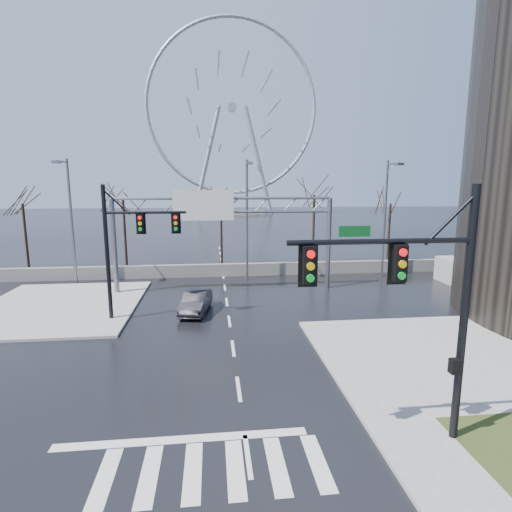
{
  "coord_description": "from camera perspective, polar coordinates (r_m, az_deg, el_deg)",
  "views": [
    {
      "loc": [
        -0.94,
        -14.62,
        7.96
      ],
      "look_at": [
        1.53,
        7.46,
        4.0
      ],
      "focal_mm": 28.0,
      "sensor_mm": 36.0,
      "label": 1
    }
  ],
  "objects": [
    {
      "name": "ground",
      "position": [
        16.68,
        -2.5,
        -18.42
      ],
      "size": [
        260.0,
        260.0,
        0.0
      ],
      "primitive_type": "plane",
      "color": "black",
      "rests_on": "ground"
    },
    {
      "name": "sidewalk_right_ext",
      "position": [
        21.41,
        25.59,
        -12.55
      ],
      "size": [
        12.0,
        10.0,
        0.15
      ],
      "primitive_type": "cube",
      "color": "gray",
      "rests_on": "ground"
    },
    {
      "name": "sidewalk_far",
      "position": [
        29.53,
        -26.2,
        -6.45
      ],
      "size": [
        10.0,
        12.0,
        0.15
      ],
      "primitive_type": "cube",
      "color": "gray",
      "rests_on": "ground"
    },
    {
      "name": "barrier_wall",
      "position": [
        35.42,
        -4.72,
        -2.0
      ],
      "size": [
        52.0,
        0.5,
        1.1
      ],
      "primitive_type": "cube",
      "color": "slate",
      "rests_on": "ground"
    },
    {
      "name": "signal_mast_near",
      "position": [
        12.59,
        22.82,
        -4.9
      ],
      "size": [
        5.52,
        0.41,
        8.0
      ],
      "color": "black",
      "rests_on": "ground"
    },
    {
      "name": "signal_mast_far",
      "position": [
        24.3,
        -18.04,
        2.21
      ],
      "size": [
        4.72,
        0.41,
        8.0
      ],
      "color": "black",
      "rests_on": "ground"
    },
    {
      "name": "sign_gantry",
      "position": [
        29.72,
        -5.28,
        4.7
      ],
      "size": [
        16.36,
        0.4,
        7.6
      ],
      "color": "slate",
      "rests_on": "ground"
    },
    {
      "name": "streetlight_left",
      "position": [
        34.66,
        -25.11,
        5.73
      ],
      "size": [
        0.5,
        2.55,
        10.0
      ],
      "color": "slate",
      "rests_on": "ground"
    },
    {
      "name": "streetlight_mid",
      "position": [
        32.98,
        -1.26,
        6.5
      ],
      "size": [
        0.5,
        2.55,
        10.0
      ],
      "color": "slate",
      "rests_on": "ground"
    },
    {
      "name": "streetlight_right",
      "position": [
        36.09,
        18.2,
        6.31
      ],
      "size": [
        0.5,
        2.55,
        10.0
      ],
      "color": "slate",
      "rests_on": "ground"
    },
    {
      "name": "tree_far_left",
      "position": [
        42.29,
        -30.31,
        5.5
      ],
      "size": [
        3.5,
        3.5,
        7.0
      ],
      "color": "black",
      "rests_on": "ground"
    },
    {
      "name": "tree_left",
      "position": [
        39.02,
        -18.42,
        6.68
      ],
      "size": [
        3.75,
        3.75,
        7.5
      ],
      "color": "black",
      "rests_on": "ground"
    },
    {
      "name": "tree_center",
      "position": [
        39.23,
        -5.02,
        5.99
      ],
      "size": [
        3.25,
        3.25,
        6.5
      ],
      "color": "black",
      "rests_on": "ground"
    },
    {
      "name": "tree_right",
      "position": [
        39.44,
        8.3,
        7.47
      ],
      "size": [
        3.9,
        3.9,
        7.8
      ],
      "color": "black",
      "rests_on": "ground"
    },
    {
      "name": "tree_far_right",
      "position": [
        42.66,
        18.61,
        6.16
      ],
      "size": [
        3.4,
        3.4,
        6.8
      ],
      "color": "black",
      "rests_on": "ground"
    },
    {
      "name": "ferris_wheel",
      "position": [
        111.28,
        -3.43,
        19.49
      ],
      "size": [
        45.0,
        6.0,
        50.91
      ],
      "color": "gray",
      "rests_on": "ground"
    },
    {
      "name": "car",
      "position": [
        25.71,
        -8.59,
        -6.46
      ],
      "size": [
        2.14,
        4.32,
        1.36
      ],
      "primitive_type": "imported",
      "rotation": [
        0.0,
        0.0,
        -0.18
      ],
      "color": "black",
      "rests_on": "ground"
    }
  ]
}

